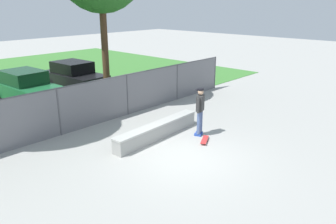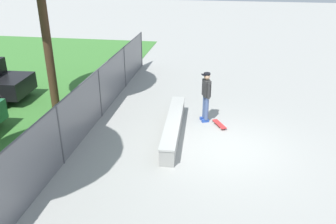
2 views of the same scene
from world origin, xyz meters
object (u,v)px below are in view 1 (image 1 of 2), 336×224
Objects in this scene: car_green at (26,87)px; car_black at (74,76)px; skateboarder at (200,109)px; concrete_ledge at (158,131)px; skateboard at (205,140)px.

car_black is (3.09, 0.53, 0.00)m from car_green.
skateboarder is at bearing -74.46° from car_green.
skateboarder is (1.28, -0.99, 0.74)m from concrete_ledge.
skateboarder is 9.54m from car_black.
skateboard is 9.78m from car_green.
car_black is (1.87, 8.53, 0.55)m from concrete_ledge.
skateboarder is 9.33m from car_green.
car_black is at bearing 86.45° from skateboarder.
skateboard is 10.13m from car_black.
skateboard is at bearing -124.92° from skateboarder.
concrete_ledge is 0.97× the size of car_green.
skateboarder is 0.43× the size of car_black.
concrete_ledge is 8.75m from car_black.
concrete_ledge is 2.26× the size of skateboarder.
skateboard is 0.19× the size of car_green.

